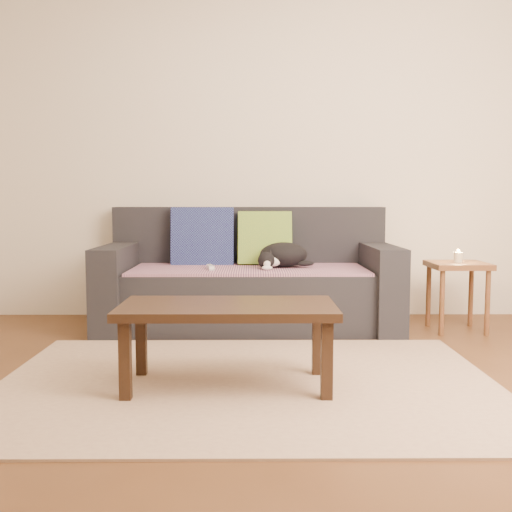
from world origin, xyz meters
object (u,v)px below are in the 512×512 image
(sofa, at_px, (249,284))
(cat, at_px, (282,255))
(coffee_table, at_px, (228,315))
(wii_remote_a, at_px, (210,267))
(side_table, at_px, (458,274))
(wii_remote_b, at_px, (266,266))

(sofa, relative_size, cat, 5.04)
(sofa, distance_m, coffee_table, 1.49)
(coffee_table, bearing_deg, sofa, 86.36)
(wii_remote_a, relative_size, side_table, 0.31)
(sofa, relative_size, coffee_table, 2.01)
(cat, relative_size, wii_remote_b, 2.78)
(cat, xyz_separation_m, wii_remote_a, (-0.51, -0.14, -0.07))
(sofa, xyz_separation_m, cat, (0.24, -0.07, 0.22))
(wii_remote_a, height_order, side_table, side_table)
(wii_remote_a, bearing_deg, wii_remote_b, -89.10)
(sofa, relative_size, wii_remote_b, 14.00)
(sofa, xyz_separation_m, wii_remote_a, (-0.27, -0.20, 0.15))
(sofa, distance_m, wii_remote_a, 0.37)
(cat, xyz_separation_m, wii_remote_b, (-0.12, -0.05, -0.07))
(sofa, xyz_separation_m, side_table, (1.47, -0.18, 0.09))
(wii_remote_b, xyz_separation_m, coffee_table, (-0.22, -1.37, -0.09))
(sofa, height_order, wii_remote_b, sofa)
(wii_remote_a, distance_m, wii_remote_b, 0.40)
(side_table, bearing_deg, wii_remote_a, -179.31)
(wii_remote_a, distance_m, side_table, 1.74)
(sofa, height_order, side_table, sofa)
(wii_remote_a, height_order, wii_remote_b, same)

